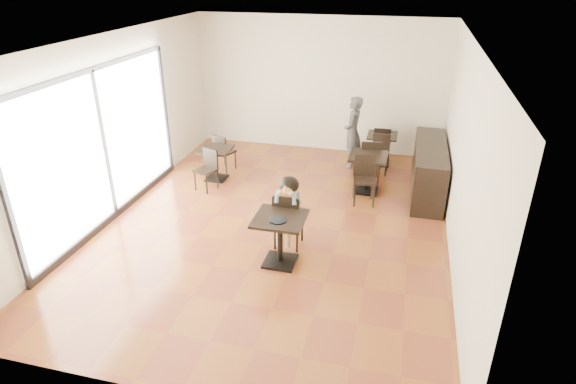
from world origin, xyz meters
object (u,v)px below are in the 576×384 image
(child_table, at_px, (280,240))
(child_chair, at_px, (289,219))
(child, at_px, (289,212))
(chair_back_a, at_px, (382,144))
(cafe_table_mid, at_px, (367,173))
(chair_left_b, at_px, (206,171))
(chair_left_a, at_px, (225,152))
(adult_patron, at_px, (353,132))
(chair_back_b, at_px, (380,155))
(chair_mid_b, at_px, (364,181))
(cafe_table_back, at_px, (381,149))
(cafe_table_left, at_px, (216,164))
(chair_mid_a, at_px, (370,160))

(child_table, relative_size, child_chair, 0.83)
(child, distance_m, chair_back_a, 4.35)
(child_chair, relative_size, chair_back_a, 1.14)
(cafe_table_mid, height_order, chair_back_a, chair_back_a)
(chair_left_b, bearing_deg, chair_left_a, 110.39)
(adult_patron, bearing_deg, chair_back_b, 70.87)
(child, height_order, chair_mid_b, child)
(chair_left_a, xyz_separation_m, chair_back_a, (3.39, 1.39, 0.00))
(chair_left_a, bearing_deg, child_chair, 148.40)
(child_table, height_order, chair_left_b, chair_left_b)
(chair_mid_b, relative_size, chair_back_b, 1.11)
(adult_patron, distance_m, cafe_table_back, 0.85)
(child, xyz_separation_m, cafe_table_left, (-2.18, 2.24, -0.26))
(chair_mid_b, height_order, chair_left_b, chair_mid_b)
(child_table, bearing_deg, cafe_table_mid, 70.70)
(cafe_table_left, xyz_separation_m, chair_mid_b, (3.22, -0.38, 0.12))
(child_table, xyz_separation_m, cafe_table_mid, (1.04, 2.96, -0.01))
(chair_left_a, height_order, chair_back_b, chair_back_b)
(chair_left_b, bearing_deg, chair_mid_a, 41.99)
(adult_patron, height_order, cafe_table_left, adult_patron)
(chair_mid_b, relative_size, chair_back_a, 1.11)
(child_table, height_order, adult_patron, adult_patron)
(chair_left_a, distance_m, chair_back_b, 3.45)
(cafe_table_mid, xyz_separation_m, chair_mid_b, (0.00, -0.55, 0.08))
(child_table, distance_m, child, 0.59)
(cafe_table_left, height_order, chair_mid_b, chair_mid_b)
(chair_back_b, bearing_deg, adult_patron, 160.87)
(chair_mid_a, bearing_deg, cafe_table_left, 3.48)
(chair_back_a, bearing_deg, chair_mid_b, 87.65)
(chair_mid_a, height_order, chair_left_b, chair_mid_a)
(cafe_table_mid, bearing_deg, chair_left_b, -167.32)
(cafe_table_back, height_order, chair_mid_a, chair_mid_a)
(child_table, bearing_deg, chair_left_b, 134.23)
(child_chair, xyz_separation_m, chair_back_b, (1.21, 3.45, -0.06))
(cafe_table_left, relative_size, chair_back_a, 0.82)
(cafe_table_mid, distance_m, chair_left_a, 3.24)
(cafe_table_back, height_order, chair_left_a, chair_left_a)
(chair_mid_b, bearing_deg, chair_back_a, 76.54)
(adult_patron, relative_size, cafe_table_back, 2.29)
(cafe_table_left, xyz_separation_m, chair_left_b, (0.00, -0.55, 0.07))
(child, height_order, chair_left_b, child)
(child_chair, height_order, chair_mid_b, child_chair)
(cafe_table_left, xyz_separation_m, chair_mid_a, (3.22, 0.72, 0.12))
(chair_mid_a, xyz_separation_m, chair_back_a, (0.17, 1.22, -0.05))
(child_chair, relative_size, cafe_table_back, 1.38)
(child, distance_m, adult_patron, 3.74)
(chair_mid_b, bearing_deg, cafe_table_mid, 80.80)
(cafe_table_mid, height_order, chair_mid_a, chair_mid_a)
(child, relative_size, chair_back_b, 1.44)
(cafe_table_left, relative_size, chair_left_a, 0.83)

